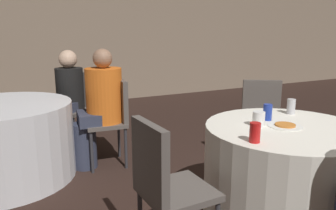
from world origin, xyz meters
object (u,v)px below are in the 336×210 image
at_px(person_black_shirt, 66,100).
at_px(soda_can_red, 255,133).
at_px(chair_far_east, 114,114).
at_px(chair_far_northeast, 76,102).
at_px(pizza_plate_near, 285,126).
at_px(soda_can_silver, 291,106).
at_px(table_near, 283,175).
at_px(soda_can_blue, 268,112).
at_px(chair_near_northeast, 262,116).
at_px(table_far, 3,142).
at_px(person_orange_shirt, 99,107).
at_px(chair_near_west, 164,180).

height_order(person_black_shirt, soda_can_red, person_black_shirt).
height_order(chair_far_east, chair_far_northeast, same).
height_order(pizza_plate_near, soda_can_silver, soda_can_silver).
distance_m(table_near, person_black_shirt, 2.55).
bearing_deg(soda_can_blue, chair_near_northeast, 49.30).
bearing_deg(table_far, person_orange_shirt, -6.75).
relative_size(chair_near_northeast, chair_far_east, 1.00).
bearing_deg(chair_near_west, soda_can_blue, 101.39).
relative_size(pizza_plate_near, soda_can_blue, 1.95).
bearing_deg(chair_far_east, table_far, 90.00).
relative_size(chair_far_east, soda_can_blue, 7.35).
xyz_separation_m(person_black_shirt, soda_can_red, (0.69, -2.43, 0.19)).
relative_size(table_near, table_far, 0.88).
height_order(table_far, soda_can_blue, soda_can_blue).
bearing_deg(chair_far_northeast, person_orange_shirt, 146.75).
relative_size(table_far, chair_near_northeast, 1.44).
relative_size(table_far, pizza_plate_near, 5.45).
xyz_separation_m(chair_near_west, soda_can_blue, (0.98, 0.23, 0.24)).
xyz_separation_m(person_black_shirt, soda_can_silver, (1.42, -2.02, 0.19)).
bearing_deg(chair_far_east, chair_near_west, 179.02).
height_order(person_black_shirt, pizza_plate_near, person_black_shirt).
bearing_deg(person_black_shirt, soda_can_blue, 169.46).
height_order(person_orange_shirt, soda_can_red, person_orange_shirt).
distance_m(chair_far_northeast, soda_can_red, 2.60).
xyz_separation_m(table_far, soda_can_blue, (1.81, -1.52, 0.42)).
distance_m(chair_near_west, chair_far_east, 1.64).
bearing_deg(chair_far_northeast, chair_far_east, 157.23).
relative_size(table_near, person_black_shirt, 0.98).
xyz_separation_m(pizza_plate_near, soda_can_red, (-0.42, -0.16, 0.05)).
relative_size(table_near, chair_far_east, 1.27).
bearing_deg(soda_can_red, chair_far_east, 100.76).
height_order(chair_near_northeast, chair_far_northeast, same).
relative_size(chair_far_northeast, person_black_shirt, 0.77).
relative_size(table_far, chair_near_west, 1.44).
height_order(pizza_plate_near, soda_can_blue, soda_can_blue).
bearing_deg(table_far, chair_near_west, -64.65).
bearing_deg(person_black_shirt, person_orange_shirt, 158.22).
xyz_separation_m(person_black_shirt, soda_can_blue, (1.12, -2.08, 0.19)).
relative_size(person_orange_shirt, soda_can_silver, 9.93).
distance_m(chair_near_west, soda_can_silver, 1.34).
bearing_deg(chair_near_west, pizza_plate_near, 90.70).
xyz_separation_m(chair_far_northeast, pizza_plate_near, (0.98, -2.37, 0.19)).
xyz_separation_m(person_black_shirt, pizza_plate_near, (1.11, -2.27, 0.14)).
distance_m(table_far, soda_can_blue, 2.40).
bearing_deg(chair_far_east, table_near, -147.74).
height_order(table_near, soda_can_red, soda_can_red).
xyz_separation_m(chair_far_east, soda_can_silver, (1.07, -1.34, 0.24)).
bearing_deg(chair_near_west, table_far, -156.55).
bearing_deg(person_black_shirt, chair_near_west, 144.54).
xyz_separation_m(chair_near_west, person_orange_shirt, (0.07, 1.64, 0.08)).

